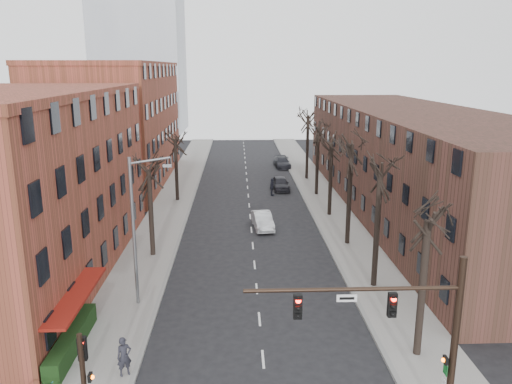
{
  "coord_description": "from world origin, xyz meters",
  "views": [
    {
      "loc": [
        -1.16,
        -17.62,
        13.86
      ],
      "look_at": [
        0.32,
        21.71,
        4.0
      ],
      "focal_mm": 35.0,
      "sensor_mm": 36.0,
      "label": 1
    }
  ],
  "objects": [
    {
      "name": "sidewalk_left",
      "position": [
        -8.0,
        35.0,
        0.07
      ],
      "size": [
        4.0,
        90.0,
        0.15
      ],
      "primitive_type": "cube",
      "color": "gray",
      "rests_on": "ground"
    },
    {
      "name": "building_right",
      "position": [
        16.0,
        30.0,
        5.0
      ],
      "size": [
        12.0,
        50.0,
        10.0
      ],
      "primitive_type": "cube",
      "color": "#4C2B23",
      "rests_on": "ground"
    },
    {
      "name": "pedestrian_a",
      "position": [
        -6.4,
        2.76,
        1.08
      ],
      "size": [
        0.81,
        0.71,
        1.86
      ],
      "primitive_type": "imported",
      "rotation": [
        0.0,
        0.0,
        0.5
      ],
      "color": "#21212A",
      "rests_on": "sidewalk_left"
    },
    {
      "name": "silver_sedan",
      "position": [
        1.0,
        24.43,
        0.72
      ],
      "size": [
        1.99,
        4.52,
        1.44
      ],
      "primitive_type": "imported",
      "rotation": [
        0.0,
        0.0,
        0.11
      ],
      "color": "#B4B7BB",
      "rests_on": "ground"
    },
    {
      "name": "tree_right_f",
      "position": [
        7.6,
        44.0,
        0.0
      ],
      "size": [
        5.2,
        5.2,
        11.6
      ],
      "primitive_type": null,
      "color": "black",
      "rests_on": "ground"
    },
    {
      "name": "tree_left_a",
      "position": [
        -7.6,
        18.0,
        0.0
      ],
      "size": [
        5.2,
        5.2,
        9.5
      ],
      "primitive_type": null,
      "color": "black",
      "rests_on": "ground"
    },
    {
      "name": "signal_pole_left",
      "position": [
        -6.99,
        -0.95,
        2.61
      ],
      "size": [
        0.47,
        0.44,
        4.4
      ],
      "color": "black",
      "rests_on": "ground"
    },
    {
      "name": "parked_car_near",
      "position": [
        3.8,
        38.66,
        0.77
      ],
      "size": [
        2.06,
        4.61,
        1.54
      ],
      "primitive_type": "imported",
      "rotation": [
        0.0,
        0.0,
        0.05
      ],
      "color": "black",
      "rests_on": "ground"
    },
    {
      "name": "parked_car_far",
      "position": [
        5.3,
        54.25,
        0.62
      ],
      "size": [
        2.38,
        4.61,
        1.24
      ],
      "primitive_type": "imported",
      "rotation": [
        0.0,
        0.0,
        -0.07
      ],
      "color": "#53545A",
      "rests_on": "ground"
    },
    {
      "name": "tree_right_e",
      "position": [
        7.6,
        36.0,
        0.0
      ],
      "size": [
        5.2,
        5.2,
        10.8
      ],
      "primitive_type": null,
      "color": "black",
      "rests_on": "ground"
    },
    {
      "name": "tree_right_b",
      "position": [
        7.6,
        12.0,
        0.0
      ],
      "size": [
        5.2,
        5.2,
        10.8
      ],
      "primitive_type": null,
      "color": "black",
      "rests_on": "ground"
    },
    {
      "name": "tree_right_a",
      "position": [
        7.6,
        4.0,
        0.0
      ],
      "size": [
        5.2,
        5.2,
        10.0
      ],
      "primitive_type": null,
      "color": "black",
      "rests_on": "ground"
    },
    {
      "name": "pedestrian_crossing",
      "position": [
        2.63,
        35.91,
        0.99
      ],
      "size": [
        0.8,
        1.25,
        1.97
      ],
      "primitive_type": "imported",
      "rotation": [
        0.0,
        0.0,
        1.27
      ],
      "color": "black",
      "rests_on": "ground"
    },
    {
      "name": "tree_left_b",
      "position": [
        -7.6,
        34.0,
        0.0
      ],
      "size": [
        5.2,
        5.2,
        9.5
      ],
      "primitive_type": null,
      "color": "black",
      "rests_on": "ground"
    },
    {
      "name": "parked_car_mid",
      "position": [
        5.16,
        51.98,
        0.71
      ],
      "size": [
        2.33,
        5.04,
        1.43
      ],
      "primitive_type": "imported",
      "rotation": [
        0.0,
        0.0,
        0.07
      ],
      "color": "black",
      "rests_on": "ground"
    },
    {
      "name": "streetlight",
      "position": [
        -7.03,
        10.0,
        5.01
      ],
      "size": [
        2.45,
        0.22,
        9.03
      ],
      "color": "slate",
      "rests_on": "ground"
    },
    {
      "name": "building_left_near",
      "position": [
        -16.0,
        15.0,
        6.0
      ],
      "size": [
        12.0,
        26.0,
        12.0
      ],
      "primitive_type": "cube",
      "color": "brown",
      "rests_on": "ground"
    },
    {
      "name": "sidewalk_right",
      "position": [
        8.0,
        35.0,
        0.07
      ],
      "size": [
        4.0,
        90.0,
        0.15
      ],
      "primitive_type": "cube",
      "color": "gray",
      "rests_on": "ground"
    },
    {
      "name": "tree_right_d",
      "position": [
        7.6,
        28.0,
        0.0
      ],
      "size": [
        5.2,
        5.2,
        10.0
      ],
      "primitive_type": null,
      "color": "black",
      "rests_on": "ground"
    },
    {
      "name": "tree_right_c",
      "position": [
        7.6,
        20.0,
        0.0
      ],
      "size": [
        5.2,
        5.2,
        11.6
      ],
      "primitive_type": null,
      "color": "black",
      "rests_on": "ground"
    },
    {
      "name": "hedge",
      "position": [
        -9.5,
        5.0,
        0.65
      ],
      "size": [
        0.8,
        6.0,
        1.0
      ],
      "primitive_type": "cube",
      "color": "#1B3512",
      "rests_on": "sidewalk_left"
    },
    {
      "name": "signal_mast_arm",
      "position": [
        5.45,
        -1.0,
        4.4
      ],
      "size": [
        8.14,
        0.3,
        7.2
      ],
      "color": "black",
      "rests_on": "ground"
    },
    {
      "name": "awning_left",
      "position": [
        -9.4,
        6.0,
        0.0
      ],
      "size": [
        1.2,
        7.0,
        0.15
      ],
      "primitive_type": "cube",
      "color": "maroon",
      "rests_on": "ground"
    },
    {
      "name": "building_left_far",
      "position": [
        -16.0,
        44.0,
        7.0
      ],
      "size": [
        12.0,
        28.0,
        14.0
      ],
      "primitive_type": "cube",
      "color": "brown",
      "rests_on": "ground"
    }
  ]
}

